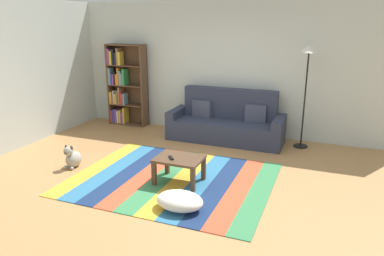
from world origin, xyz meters
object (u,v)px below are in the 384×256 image
at_px(bookshelf, 123,86).
at_px(dog, 73,158).
at_px(couch, 226,123).
at_px(standing_lamp, 308,63).
at_px(tv_remote, 171,158).
at_px(pouf, 180,201).
at_px(coffee_table, 179,162).

xyz_separation_m(bookshelf, dog, (0.61, -2.58, -0.72)).
xyz_separation_m(couch, standing_lamp, (1.44, 0.10, 1.25)).
xyz_separation_m(couch, tv_remote, (-0.16, -2.27, 0.07)).
relative_size(couch, tv_remote, 15.07).
xyz_separation_m(couch, pouf, (0.25, -2.93, -0.21)).
height_order(couch, standing_lamp, standing_lamp).
height_order(bookshelf, tv_remote, bookshelf).
relative_size(pouf, standing_lamp, 0.32).
bearing_deg(standing_lamp, tv_remote, -124.07).
distance_m(standing_lamp, tv_remote, 3.10).
distance_m(bookshelf, pouf, 4.31).
xyz_separation_m(dog, standing_lamp, (3.36, 2.40, 1.42)).
relative_size(coffee_table, dog, 1.71).
bearing_deg(dog, couch, 50.13).
xyz_separation_m(bookshelf, tv_remote, (2.36, -2.56, -0.48)).
height_order(bookshelf, standing_lamp, standing_lamp).
height_order(coffee_table, pouf, coffee_table).
height_order(coffee_table, tv_remote, tv_remote).
bearing_deg(bookshelf, coffee_table, -45.31).
relative_size(couch, bookshelf, 1.25).
distance_m(bookshelf, coffee_table, 3.53).
relative_size(couch, dog, 5.69).
bearing_deg(bookshelf, dog, -76.78).
height_order(bookshelf, coffee_table, bookshelf).
height_order(bookshelf, pouf, bookshelf).
height_order(couch, dog, couch).
distance_m(coffee_table, standing_lamp, 3.03).
height_order(coffee_table, dog, dog).
bearing_deg(tv_remote, standing_lamp, 16.79).
bearing_deg(dog, coffee_table, 3.11).
bearing_deg(pouf, coffee_table, 113.81).
distance_m(bookshelf, standing_lamp, 4.03).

